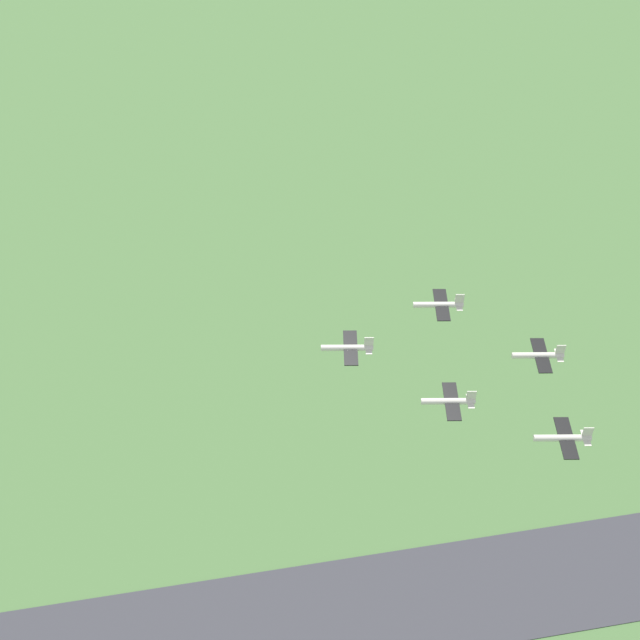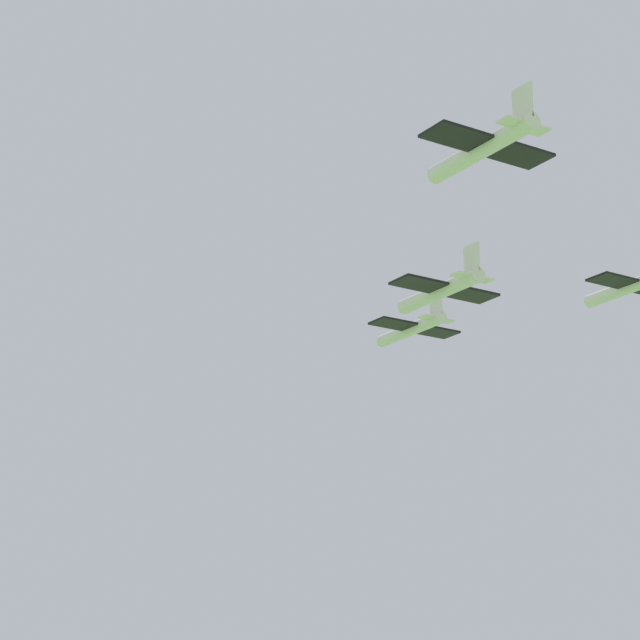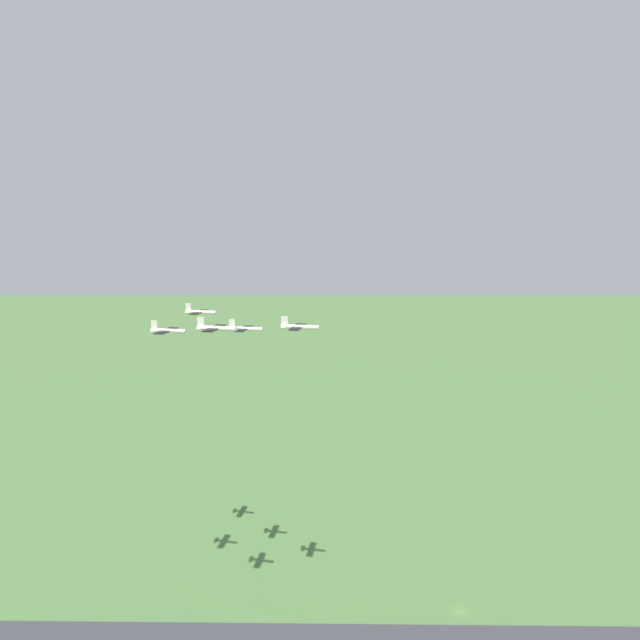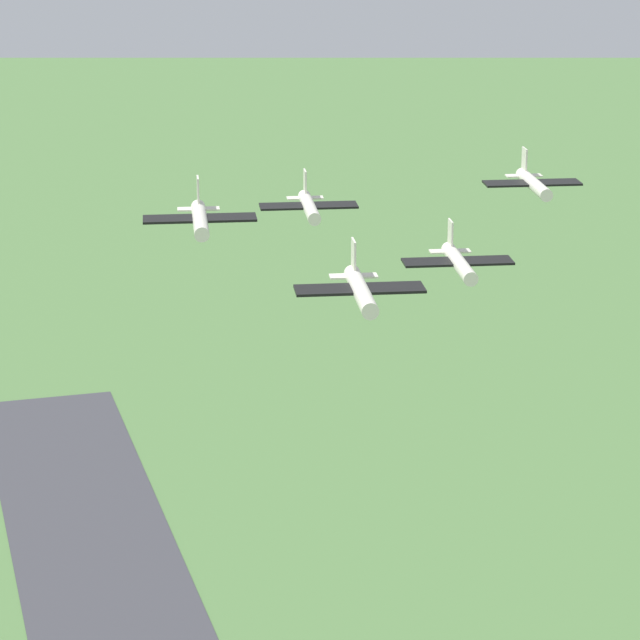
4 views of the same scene
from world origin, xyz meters
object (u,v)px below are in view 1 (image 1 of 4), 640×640
object	(u,v)px
jet_0	(349,348)
jet_4	(540,355)
jet_3	(565,438)
jet_2	(440,305)
jet_1	(450,401)

from	to	relation	value
jet_0	jet_4	world-z (taller)	jet_0
jet_0	jet_3	size ratio (longest dim) A/B	1.00
jet_0	jet_4	bearing A→B (deg)	-90.00
jet_2	jet_4	xyz separation A→B (m)	(20.70, -4.67, -3.39)
jet_1	jet_4	bearing A→B (deg)	-59.53
jet_0	jet_1	world-z (taller)	jet_0
jet_3	jet_4	xyz separation A→B (m)	(-6.56, 20.50, -1.70)
jet_1	jet_4	distance (m)	21.24
jet_0	jet_4	distance (m)	36.66
jet_1	jet_2	xyz separation A→B (m)	(-6.56, 20.50, 4.27)
jet_4	jet_1	bearing A→B (deg)	120.47
jet_2	jet_3	world-z (taller)	jet_2
jet_2	jet_1	bearing A→B (deg)	-180.00
jet_3	jet_4	world-z (taller)	jet_3
jet_0	jet_4	xyz separation A→B (m)	(34.85, 11.15, -2.31)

